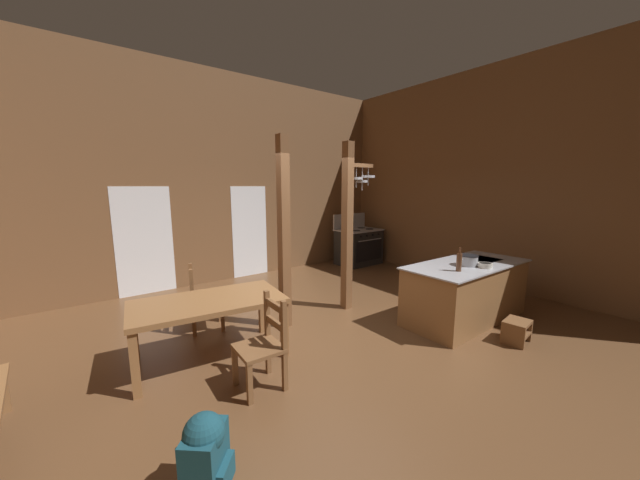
% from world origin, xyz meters
% --- Properties ---
extents(ground_plane, '(8.66, 7.83, 0.10)m').
position_xyz_m(ground_plane, '(0.00, 0.00, -0.05)').
color(ground_plane, brown).
extents(wall_back, '(8.66, 0.14, 4.40)m').
position_xyz_m(wall_back, '(0.00, 3.59, 2.20)').
color(wall_back, brown).
rests_on(wall_back, ground_plane).
extents(wall_right, '(0.14, 7.83, 4.40)m').
position_xyz_m(wall_right, '(4.00, 0.00, 2.20)').
color(wall_right, brown).
rests_on(wall_right, ground_plane).
extents(glazed_door_back_left, '(1.00, 0.01, 2.05)m').
position_xyz_m(glazed_door_back_left, '(-1.77, 3.51, 1.02)').
color(glazed_door_back_left, white).
rests_on(glazed_door_back_left, ground_plane).
extents(glazed_panel_back_right, '(0.84, 0.01, 2.05)m').
position_xyz_m(glazed_panel_back_right, '(0.39, 3.51, 1.02)').
color(glazed_panel_back_right, white).
rests_on(glazed_panel_back_right, ground_plane).
extents(kitchen_island, '(2.17, 0.99, 0.89)m').
position_xyz_m(kitchen_island, '(1.92, -0.86, 0.44)').
color(kitchen_island, olive).
rests_on(kitchen_island, ground_plane).
extents(stove_range, '(1.16, 0.84, 1.32)m').
position_xyz_m(stove_range, '(3.16, 2.79, 0.48)').
color(stove_range, black).
rests_on(stove_range, ground_plane).
extents(support_post_with_pot_rack, '(0.67, 0.24, 2.75)m').
position_xyz_m(support_post_with_pot_rack, '(0.81, 0.62, 1.49)').
color(support_post_with_pot_rack, brown).
rests_on(support_post_with_pot_rack, ground_plane).
extents(support_post_center, '(0.14, 0.14, 2.75)m').
position_xyz_m(support_post_center, '(-0.44, 0.63, 1.38)').
color(support_post_center, brown).
rests_on(support_post_center, ground_plane).
extents(step_stool, '(0.39, 0.32, 0.30)m').
position_xyz_m(step_stool, '(1.72, -1.69, 0.18)').
color(step_stool, brown).
rests_on(step_stool, ground_plane).
extents(dining_table, '(1.80, 1.11, 0.74)m').
position_xyz_m(dining_table, '(-1.64, 0.37, 0.65)').
color(dining_table, olive).
rests_on(dining_table, ground_plane).
extents(ladderback_chair_near_window, '(0.46, 0.46, 0.95)m').
position_xyz_m(ladderback_chair_near_window, '(-1.39, -0.51, 0.45)').
color(ladderback_chair_near_window, brown).
rests_on(ladderback_chair_near_window, ground_plane).
extents(ladderback_chair_by_post, '(0.54, 0.54, 0.95)m').
position_xyz_m(ladderback_chair_by_post, '(-1.44, 1.25, 0.45)').
color(ladderback_chair_by_post, brown).
rests_on(ladderback_chair_by_post, ground_plane).
extents(backpack, '(0.39, 0.39, 0.60)m').
position_xyz_m(backpack, '(-2.27, -1.36, 0.31)').
color(backpack, '#194756').
rests_on(backpack, ground_plane).
extents(stockpot_on_counter, '(0.35, 0.28, 0.15)m').
position_xyz_m(stockpot_on_counter, '(1.80, -0.92, 0.97)').
color(stockpot_on_counter, '#A8AAB2').
rests_on(stockpot_on_counter, kitchen_island).
extents(mixing_bowl_on_counter, '(0.19, 0.19, 0.07)m').
position_xyz_m(mixing_bowl_on_counter, '(1.86, -1.14, 0.92)').
color(mixing_bowl_on_counter, silver).
rests_on(mixing_bowl_on_counter, kitchen_island).
extents(bottle_tall_on_counter, '(0.07, 0.07, 0.34)m').
position_xyz_m(bottle_tall_on_counter, '(1.38, -1.01, 1.02)').
color(bottle_tall_on_counter, '#56331E').
rests_on(bottle_tall_on_counter, kitchen_island).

